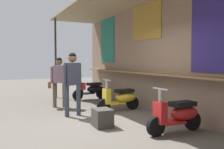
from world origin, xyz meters
The scene contains 8 objects.
ground_plane centered at (0.00, 0.00, 0.00)m, with size 32.40×32.40×0.00m, color #605B54.
market_stall_facade centered at (0.01, 1.88, 1.93)m, with size 11.57×2.32×3.51m.
scooter_black centered at (-3.80, 1.08, 0.39)m, with size 0.48×1.40×0.97m.
scooter_yellow centered at (-1.31, 1.08, 0.39)m, with size 0.46×1.40×0.97m.
scooter_red centered at (1.26, 1.08, 0.39)m, with size 0.46×1.40×0.97m.
shopper_with_handbag centered at (-1.24, -0.44, 1.07)m, with size 0.44×0.67×1.74m.
shopper_browsing centered at (-2.68, -0.48, 0.98)m, with size 0.31×0.66×1.63m.
merchandise_crate centered at (0.15, -0.17, 0.21)m, with size 0.48×0.39×0.41m, color #3D3833.
Camera 1 is at (5.29, -2.41, 1.51)m, focal length 39.75 mm.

